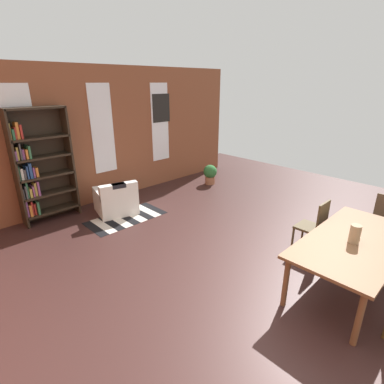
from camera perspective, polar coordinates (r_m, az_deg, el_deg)
ground_plane at (r=4.70m, az=13.13°, el=-15.59°), size 11.55×11.55×0.00m
back_wall_brick at (r=7.33m, az=-17.04°, el=10.34°), size 8.22×0.12×3.10m
window_pane_0 at (r=6.64m, az=-29.89°, el=8.94°), size 0.55×0.02×2.01m
window_pane_1 at (r=7.24m, az=-16.90°, el=11.49°), size 0.55×0.02×2.01m
window_pane_2 at (r=8.15m, az=-6.19°, el=13.14°), size 0.55×0.02×2.01m
dining_table at (r=4.59m, az=28.89°, el=-8.83°), size 2.17×1.06×0.74m
vase_on_table at (r=4.42m, az=28.92°, el=-7.10°), size 0.14×0.14×0.25m
tealight_candle_0 at (r=4.58m, az=29.44°, el=-7.80°), size 0.04×0.04×0.04m
dining_chair_head_right at (r=5.96m, az=32.97°, el=-4.81°), size 0.42×0.42×0.95m
dining_chair_far_right at (r=5.29m, az=22.53°, el=-5.96°), size 0.40×0.40×0.95m
bookshelf_tall at (r=6.62m, az=-27.37°, el=4.17°), size 1.09×0.33×2.29m
armchair_white at (r=6.70m, az=-14.41°, el=-1.62°), size 0.97×0.97×0.75m
potted_plant_by_shelf at (r=8.36m, az=3.51°, el=3.58°), size 0.38×0.38×0.55m
striped_rug at (r=6.49m, az=-12.56°, el=-4.86°), size 1.62×0.82×0.01m
framed_picture at (r=8.14m, az=-6.00°, el=15.80°), size 0.56×0.03×0.72m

